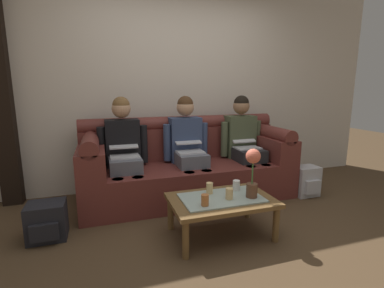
% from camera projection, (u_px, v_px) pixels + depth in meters
% --- Properties ---
extents(ground_plane, '(14.00, 14.00, 0.00)m').
position_uv_depth(ground_plane, '(228.00, 243.00, 2.44)').
color(ground_plane, '#4C3823').
extents(back_wall_patterned, '(6.00, 0.12, 2.90)m').
position_uv_depth(back_wall_patterned, '(176.00, 78.00, 3.75)').
color(back_wall_patterned, beige).
rests_on(back_wall_patterned, ground_plane).
extents(couch, '(2.48, 0.88, 0.96)m').
position_uv_depth(couch, '(188.00, 167.00, 3.46)').
color(couch, maroon).
rests_on(couch, ground_plane).
extents(person_left, '(0.56, 0.67, 1.22)m').
position_uv_depth(person_left, '(124.00, 147.00, 3.17)').
color(person_left, '#595B66').
rests_on(person_left, ground_plane).
extents(person_middle, '(0.56, 0.67, 1.22)m').
position_uv_depth(person_middle, '(188.00, 143.00, 3.40)').
color(person_middle, '#595B66').
rests_on(person_middle, ground_plane).
extents(person_right, '(0.56, 0.67, 1.22)m').
position_uv_depth(person_right, '(244.00, 140.00, 3.63)').
color(person_right, '#232326').
rests_on(person_right, ground_plane).
extents(coffee_table, '(0.91, 0.60, 0.36)m').
position_uv_depth(coffee_table, '(221.00, 203.00, 2.52)').
color(coffee_table, brown).
rests_on(coffee_table, ground_plane).
extents(flower_vase, '(0.13, 0.13, 0.44)m').
position_uv_depth(flower_vase, '(253.00, 169.00, 2.46)').
color(flower_vase, brown).
rests_on(flower_vase, coffee_table).
extents(cup_near_left, '(0.07, 0.07, 0.09)m').
position_uv_depth(cup_near_left, '(236.00, 185.00, 2.67)').
color(cup_near_left, white).
rests_on(cup_near_left, coffee_table).
extents(cup_near_right, '(0.06, 0.06, 0.09)m').
position_uv_depth(cup_near_right, '(205.00, 200.00, 2.32)').
color(cup_near_right, '#B26633').
rests_on(cup_near_right, coffee_table).
extents(cup_far_center, '(0.06, 0.06, 0.10)m').
position_uv_depth(cup_far_center, '(229.00, 194.00, 2.46)').
color(cup_far_center, '#DBB77A').
rests_on(cup_far_center, coffee_table).
extents(cup_far_left, '(0.06, 0.06, 0.10)m').
position_uv_depth(cup_far_left, '(210.00, 188.00, 2.58)').
color(cup_far_left, '#DBB77A').
rests_on(cup_far_left, coffee_table).
extents(backpack_right, '(0.29, 0.26, 0.37)m').
position_uv_depth(backpack_right, '(306.00, 181.00, 3.50)').
color(backpack_right, '#B7B7BC').
rests_on(backpack_right, ground_plane).
extents(backpack_left, '(0.32, 0.31, 0.33)m').
position_uv_depth(backpack_left, '(47.00, 222.00, 2.49)').
color(backpack_left, black).
rests_on(backpack_left, ground_plane).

